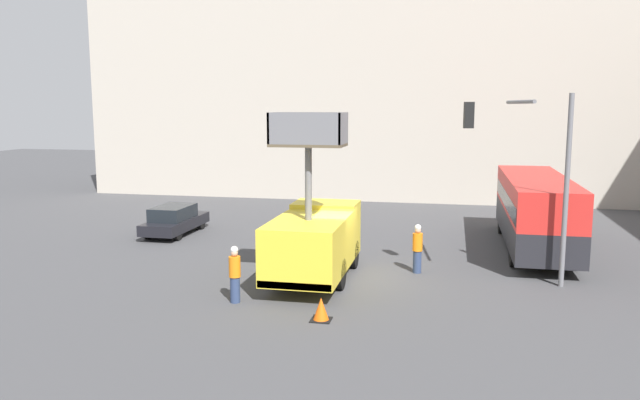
% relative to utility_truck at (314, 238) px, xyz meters
% --- Properties ---
extents(ground_plane, '(120.00, 120.00, 0.00)m').
position_rel_utility_truck_xyz_m(ground_plane, '(1.21, 0.70, -1.58)').
color(ground_plane, '#424244').
extents(building_backdrop_far, '(44.00, 10.00, 14.33)m').
position_rel_utility_truck_xyz_m(building_backdrop_far, '(1.21, 24.40, 5.59)').
color(building_backdrop_far, '#BCB2A3').
rests_on(building_backdrop_far, ground_plane).
extents(utility_truck, '(2.51, 6.04, 6.13)m').
position_rel_utility_truck_xyz_m(utility_truck, '(0.00, 0.00, 0.00)').
color(utility_truck, yellow).
rests_on(utility_truck, ground_plane).
extents(city_bus, '(2.60, 10.73, 3.26)m').
position_rel_utility_truck_xyz_m(city_bus, '(8.48, 6.95, 0.34)').
color(city_bus, '#232328').
rests_on(city_bus, ground_plane).
extents(traffic_light_pole, '(3.67, 3.42, 6.79)m').
position_rel_utility_truck_xyz_m(traffic_light_pole, '(7.58, 0.87, 2.98)').
color(traffic_light_pole, slate).
rests_on(traffic_light_pole, ground_plane).
extents(road_worker_near_truck, '(0.38, 0.38, 1.88)m').
position_rel_utility_truck_xyz_m(road_worker_near_truck, '(-1.96, -3.10, -0.63)').
color(road_worker_near_truck, navy).
rests_on(road_worker_near_truck, ground_plane).
extents(road_worker_directing, '(0.38, 0.38, 1.89)m').
position_rel_utility_truck_xyz_m(road_worker_directing, '(3.63, 1.84, -0.63)').
color(road_worker_directing, navy).
rests_on(road_worker_directing, ground_plane).
extents(traffic_cone_near_truck, '(0.61, 0.61, 0.70)m').
position_rel_utility_truck_xyz_m(traffic_cone_near_truck, '(1.14, -4.21, -1.25)').
color(traffic_cone_near_truck, black).
rests_on(traffic_cone_near_truck, ground_plane).
extents(parked_car_curbside, '(1.77, 4.57, 1.45)m').
position_rel_utility_truck_xyz_m(parked_car_curbside, '(-8.65, 6.66, -0.84)').
color(parked_car_curbside, black).
rests_on(parked_car_curbside, ground_plane).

